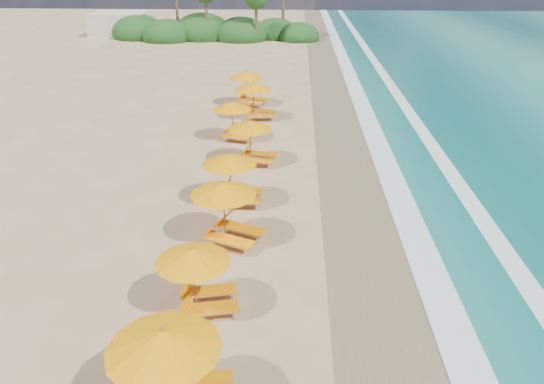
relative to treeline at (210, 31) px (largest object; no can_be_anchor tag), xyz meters
The scene contains 13 objects.
ground 46.60m from the treeline, 77.68° to the right, with size 160.00×160.00×0.00m, color tan.
wet_sand 47.61m from the treeline, 72.97° to the right, with size 4.00×160.00×0.01m, color #877250.
surf_foam 48.47m from the treeline, 69.92° to the right, with size 4.00×160.00×0.01m.
station_2 55.64m from the treeline, 81.44° to the right, with size 3.08×2.93×2.60m.
station_3 51.90m from the treeline, 80.99° to the right, with size 2.72×2.61×2.24m.
station_4 48.07m from the treeline, 79.87° to the right, with size 3.19×3.15×2.45m.
station_5 45.02m from the treeline, 79.38° to the right, with size 2.52×2.32×2.34m.
station_6 40.64m from the treeline, 77.62° to the right, with size 2.79×2.66×2.32m.
station_7 37.01m from the treeline, 78.49° to the right, with size 2.82×2.73×2.28m.
station_8 33.28m from the treeline, 75.59° to the right, with size 2.64×2.44×2.43m.
station_9 30.13m from the treeline, 75.58° to the right, with size 3.04×2.95×2.44m.
treeline is the anchor object (origin of this frame).
beach_building 12.32m from the treeline, 168.35° to the left, with size 7.00×5.00×2.80m, color beige.
Camera 1 is at (0.88, -17.52, 9.74)m, focal length 32.65 mm.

